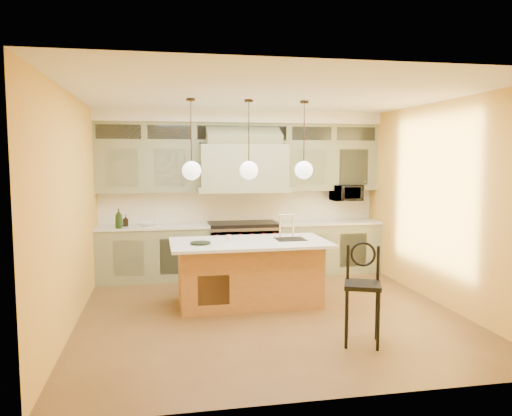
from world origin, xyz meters
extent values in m
plane|color=brown|center=(0.00, 0.00, 0.00)|extent=(5.00, 5.00, 0.00)
plane|color=white|center=(0.00, 0.00, 2.90)|extent=(5.00, 5.00, 0.00)
plane|color=gold|center=(0.00, 2.50, 1.45)|extent=(5.00, 0.00, 5.00)
plane|color=gold|center=(0.00, -2.50, 1.45)|extent=(5.00, 0.00, 5.00)
plane|color=gold|center=(-2.50, 0.00, 1.45)|extent=(0.00, 5.00, 5.00)
plane|color=gold|center=(2.50, 0.00, 1.45)|extent=(0.00, 5.00, 5.00)
cube|color=gray|center=(-1.55, 2.17, 0.45)|extent=(1.90, 0.65, 0.90)
cube|color=gray|center=(1.55, 2.17, 0.45)|extent=(1.90, 0.65, 0.90)
cube|color=silver|center=(-1.55, 2.17, 0.92)|extent=(1.90, 0.68, 0.04)
cube|color=silver|center=(1.55, 2.17, 0.92)|extent=(1.90, 0.68, 0.04)
cube|color=silver|center=(0.00, 2.48, 1.22)|extent=(5.00, 0.04, 0.56)
cube|color=gray|center=(-1.62, 2.33, 1.93)|extent=(1.75, 0.35, 0.85)
cube|color=gray|center=(1.62, 2.33, 1.93)|extent=(1.75, 0.35, 0.85)
cube|color=gray|center=(0.00, 2.15, 1.95)|extent=(1.50, 0.70, 0.75)
cube|color=gray|center=(0.00, 2.15, 1.55)|extent=(1.60, 0.76, 0.10)
cube|color=#333833|center=(0.00, 2.33, 2.53)|extent=(5.00, 0.35, 0.35)
cube|color=white|center=(0.00, 2.31, 2.80)|extent=(5.00, 0.47, 0.20)
cube|color=silver|center=(0.00, 2.15, 0.45)|extent=(1.20, 0.70, 0.90)
cube|color=black|center=(0.00, 2.15, 0.93)|extent=(1.20, 0.70, 0.06)
cube|color=silver|center=(0.00, 1.83, 0.78)|extent=(1.20, 0.06, 0.14)
cube|color=olive|center=(-0.19, 0.45, 0.44)|extent=(1.98, 0.96, 0.88)
cube|color=silver|center=(-0.19, 0.40, 0.90)|extent=(2.24, 1.22, 0.04)
cube|color=black|center=(0.42, 0.46, 0.90)|extent=(0.43, 0.38, 0.05)
cylinder|color=black|center=(0.57, -1.41, 0.33)|extent=(0.04, 0.04, 0.66)
cylinder|color=black|center=(0.89, -1.54, 0.33)|extent=(0.04, 0.04, 0.66)
cylinder|color=black|center=(0.70, -1.10, 0.33)|extent=(0.04, 0.04, 0.66)
cylinder|color=black|center=(1.01, -1.23, 0.33)|extent=(0.04, 0.04, 0.66)
cube|color=black|center=(0.79, -1.32, 0.68)|extent=(0.52, 0.52, 0.05)
torus|color=black|center=(0.86, -1.16, 1.00)|extent=(0.28, 0.14, 0.29)
imported|color=black|center=(1.95, 2.25, 1.45)|extent=(0.54, 0.37, 0.30)
imported|color=black|center=(-2.10, 1.92, 1.10)|extent=(0.14, 0.14, 0.33)
imported|color=black|center=(-2.01, 2.15, 1.04)|extent=(0.09, 0.09, 0.19)
imported|color=white|center=(-1.65, 2.15, 0.98)|extent=(0.31, 0.31, 0.07)
imported|color=white|center=(-0.48, 0.45, 0.96)|extent=(0.10, 0.10, 0.08)
cylinder|color=#2D2319|center=(-0.99, 0.45, 2.88)|extent=(0.12, 0.12, 0.03)
cylinder|color=#2D2319|center=(-0.99, 0.45, 2.44)|extent=(0.02, 0.02, 0.93)
sphere|color=white|center=(-0.99, 0.45, 1.92)|extent=(0.26, 0.26, 0.26)
cylinder|color=#2D2319|center=(-0.19, 0.45, 2.88)|extent=(0.12, 0.12, 0.03)
cylinder|color=#2D2319|center=(-0.19, 0.45, 2.44)|extent=(0.02, 0.02, 0.93)
sphere|color=white|center=(-0.19, 0.45, 1.92)|extent=(0.26, 0.26, 0.26)
cylinder|color=#2D2319|center=(0.61, 0.45, 2.88)|extent=(0.12, 0.12, 0.03)
cylinder|color=#2D2319|center=(0.61, 0.45, 2.44)|extent=(0.02, 0.02, 0.93)
sphere|color=white|center=(0.61, 0.45, 1.92)|extent=(0.26, 0.26, 0.26)
camera|label=1|loc=(-1.40, -6.46, 2.10)|focal=35.00mm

